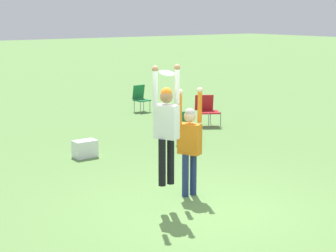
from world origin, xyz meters
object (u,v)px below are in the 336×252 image
Objects in this scene: camping_chair_3 at (186,124)px; cooler_box at (85,149)px; camping_chair_2 at (140,97)px; frisbee at (167,73)px; person_jumping at (166,123)px; person_defending at (190,140)px; camping_chair_1 at (207,108)px.

cooler_box is (-2.63, 0.35, -0.31)m from camping_chair_3.
cooler_box is at bearing 41.66° from camping_chair_2.
cooler_box is at bearing 84.30° from frisbee.
person_jumping is 0.84m from frisbee.
person_defending is 2.18× the size of camping_chair_1.
frisbee is 7.13m from camping_chair_1.
frisbee is (-0.57, -0.10, 1.23)m from person_defending.
person_defending is 3.70× the size of cooler_box.
cooler_box is (-0.21, 3.56, -0.82)m from person_defending.
camping_chair_2 is at bearing -89.40° from camping_chair_3.
frisbee is 0.32× the size of camping_chair_3.
camping_chair_2 is 6.16m from cooler_box.
camping_chair_3 is (3.19, 3.58, -0.97)m from person_jumping.
frisbee reaches higher than person_defending.
frisbee is at bearing 68.87° from camping_chair_3.
person_jumping is at bearing 75.74° from camping_chair_1.
person_jumping is at bearing 69.23° from camping_chair_3.
person_jumping is at bearing -98.18° from cooler_box.
camping_chair_1 is at bearing -70.60° from person_jumping.
frisbee is at bearing 56.26° from camping_chair_2.
person_jumping reaches higher than camping_chair_3.
camping_chair_3 is (-1.74, -4.68, 0.00)m from camping_chair_2.
camping_chair_1 is at bearing 44.16° from frisbee.
person_jumping is 2.22× the size of camping_chair_1.
cooler_box is at bearing 158.14° from person_defending.
camping_chair_1 is (4.39, 4.72, -0.50)m from person_defending.
frisbee is 0.50× the size of cooler_box.
frisbee reaches higher than camping_chair_2.
frisbee is 4.21m from cooler_box.
person_defending is 6.47m from camping_chair_1.
camping_chair_3 is (-1.97, -1.51, -0.01)m from camping_chair_1.
cooler_box is at bearing 13.47° from camping_chair_3.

